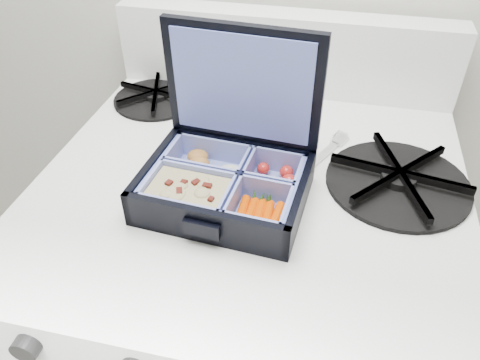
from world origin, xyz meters
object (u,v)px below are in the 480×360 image
(fork, at_px, (312,164))
(stove, at_px, (250,347))
(bento_box, at_px, (225,186))
(burner_grate, at_px, (399,177))

(fork, bearing_deg, stove, -129.04)
(stove, xyz_separation_m, fork, (0.08, 0.04, 0.46))
(bento_box, bearing_deg, fork, 49.07)
(stove, height_order, fork, fork)
(stove, xyz_separation_m, bento_box, (-0.03, -0.07, 0.48))
(burner_grate, distance_m, fork, 0.12)
(bento_box, distance_m, fork, 0.15)
(bento_box, relative_size, burner_grate, 1.06)
(bento_box, height_order, burner_grate, bento_box)
(fork, bearing_deg, bento_box, -109.29)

